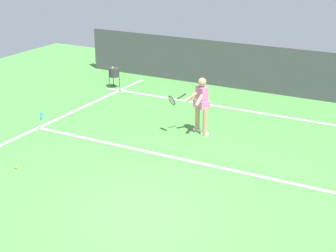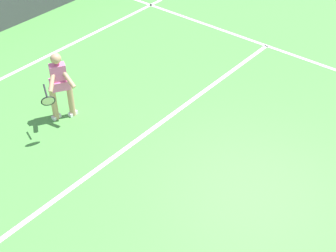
{
  "view_description": "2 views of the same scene",
  "coord_description": "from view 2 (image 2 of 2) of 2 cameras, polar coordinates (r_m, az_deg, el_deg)",
  "views": [
    {
      "loc": [
        -4.61,
        7.37,
        5.08
      ],
      "look_at": [
        0.31,
        -1.81,
        1.14
      ],
      "focal_mm": 54.82,
      "sensor_mm": 36.0,
      "label": 1
    },
    {
      "loc": [
        5.96,
        2.81,
        6.42
      ],
      "look_at": [
        0.34,
        -1.8,
        0.8
      ],
      "focal_mm": 53.09,
      "sensor_mm": 36.0,
      "label": 2
    }
  ],
  "objects": [
    {
      "name": "ground_plane",
      "position": [
        9.2,
        10.16,
        -7.32
      ],
      "size": [
        24.07,
        24.07,
        0.0
      ],
      "primitive_type": "plane",
      "color": "#4C9342"
    },
    {
      "name": "baseline_marking",
      "position": [
        12.97,
        -16.29,
        6.42
      ],
      "size": [
        10.71,
        0.1,
        0.01
      ],
      "primitive_type": "cube",
      "color": "white",
      "rests_on": "ground"
    },
    {
      "name": "service_line_marking",
      "position": [
        10.32,
        -2.42,
        -0.79
      ],
      "size": [
        9.71,
        0.1,
        0.01
      ],
      "primitive_type": "cube",
      "color": "white",
      "rests_on": "ground"
    },
    {
      "name": "tennis_player",
      "position": [
        10.5,
        -12.35,
        4.69
      ],
      "size": [
        1.07,
        0.79,
        1.55
      ],
      "color": "tan",
      "rests_on": "ground"
    }
  ]
}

